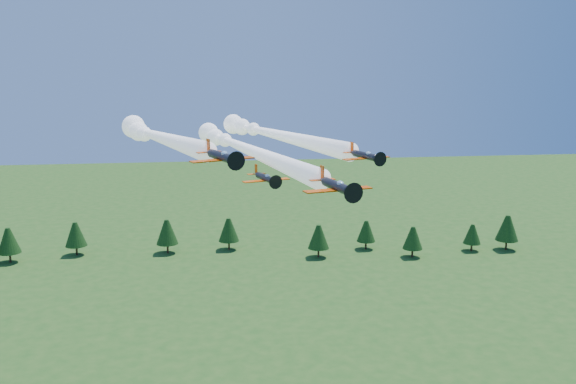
{
  "coord_description": "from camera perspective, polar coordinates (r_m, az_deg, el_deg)",
  "views": [
    {
      "loc": [
        -11.44,
        -76.7,
        58.05
      ],
      "look_at": [
        -1.45,
        0.0,
        42.19
      ],
      "focal_mm": 40.0,
      "sensor_mm": 36.0,
      "label": 1
    }
  ],
  "objects": [
    {
      "name": "plane_lead",
      "position": [
        100.54,
        -3.93,
        3.95
      ],
      "size": [
        19.09,
        59.85,
        3.7
      ],
      "rotation": [
        0.0,
        0.0,
        0.24
      ],
      "color": "black",
      "rests_on": "ground"
    },
    {
      "name": "plane_left",
      "position": [
        95.85,
        -11.6,
        4.89
      ],
      "size": [
        19.37,
        39.12,
        3.7
      ],
      "rotation": [
        0.0,
        0.0,
        0.39
      ],
      "color": "black",
      "rests_on": "ground"
    },
    {
      "name": "plane_right",
      "position": [
        107.4,
        -1.43,
        5.23
      ],
      "size": [
        19.89,
        48.42,
        3.7
      ],
      "rotation": [
        0.0,
        0.0,
        0.33
      ],
      "color": "black",
      "rests_on": "ground"
    },
    {
      "name": "plane_slot",
      "position": [
        86.61,
        -2.03,
        1.26
      ],
      "size": [
        6.64,
        7.39,
        2.34
      ],
      "rotation": [
        0.0,
        0.0,
        0.31
      ],
      "color": "black",
      "rests_on": "ground"
    },
    {
      "name": "treeline",
      "position": [
        194.86,
        -4.4,
        -3.79
      ],
      "size": [
        164.38,
        21.51,
        10.97
      ],
      "color": "#382314",
      "rests_on": "ground"
    }
  ]
}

